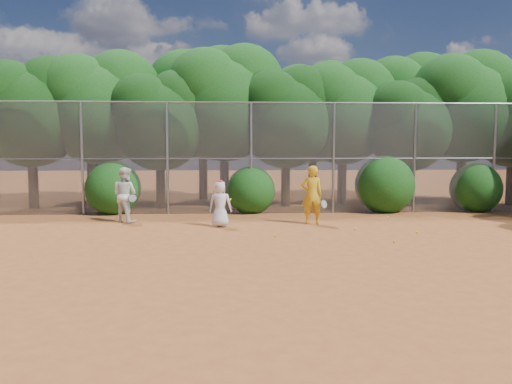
{
  "coord_description": "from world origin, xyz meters",
  "views": [
    {
      "loc": [
        -1.74,
        -11.98,
        2.41
      ],
      "look_at": [
        -1.0,
        2.5,
        1.1
      ],
      "focal_mm": 35.0,
      "sensor_mm": 36.0,
      "label": 1
    }
  ],
  "objects": [
    {
      "name": "tree_3",
      "position": [
        -1.94,
        8.84,
        4.4
      ],
      "size": [
        4.89,
        4.26,
        6.7
      ],
      "color": "black",
      "rests_on": "ground"
    },
    {
      "name": "tree_1",
      "position": [
        -6.94,
        8.54,
        4.16
      ],
      "size": [
        4.64,
        4.03,
        6.35
      ],
      "color": "black",
      "rests_on": "ground"
    },
    {
      "name": "ball_2",
      "position": [
        3.48,
        1.58,
        0.03
      ],
      "size": [
        0.07,
        0.07,
        0.07
      ],
      "primitive_type": "sphere",
      "color": "yellow",
      "rests_on": "ground"
    },
    {
      "name": "bush_0",
      "position": [
        -6.0,
        6.3,
        1.0
      ],
      "size": [
        2.0,
        2.0,
        2.0
      ],
      "primitive_type": "sphere",
      "color": "#114310",
      "rests_on": "ground"
    },
    {
      "name": "bush_3",
      "position": [
        7.5,
        6.3,
        0.95
      ],
      "size": [
        1.9,
        1.9,
        1.9
      ],
      "primitive_type": "sphere",
      "color": "#114310",
      "rests_on": "ground"
    },
    {
      "name": "tree_4",
      "position": [
        0.55,
        8.24,
        3.76
      ],
      "size": [
        4.19,
        3.64,
        5.73
      ],
      "color": "black",
      "rests_on": "ground"
    },
    {
      "name": "ball_0",
      "position": [
        1.89,
        2.24,
        0.03
      ],
      "size": [
        0.07,
        0.07,
        0.07
      ],
      "primitive_type": "sphere",
      "color": "yellow",
      "rests_on": "ground"
    },
    {
      "name": "ball_4",
      "position": [
        3.6,
        4.59,
        0.03
      ],
      "size": [
        0.07,
        0.07,
        0.07
      ],
      "primitive_type": "sphere",
      "color": "yellow",
      "rests_on": "ground"
    },
    {
      "name": "tree_9",
      "position": [
        -7.94,
        10.84,
        4.34
      ],
      "size": [
        4.83,
        4.2,
        6.62
      ],
      "color": "black",
      "rests_on": "ground"
    },
    {
      "name": "player_white",
      "position": [
        -5.14,
        4.16,
        0.88
      ],
      "size": [
        1.08,
        1.03,
        1.77
      ],
      "rotation": [
        0.0,
        0.0,
        2.57
      ],
      "color": "white",
      "rests_on": "ground"
    },
    {
      "name": "player_yellow",
      "position": [
        0.8,
        3.43,
        0.92
      ],
      "size": [
        0.84,
        0.55,
        1.84
      ],
      "rotation": [
        0.0,
        0.0,
        3.14
      ],
      "color": "gold",
      "rests_on": "ground"
    },
    {
      "name": "player_teen",
      "position": [
        -2.06,
        3.02,
        0.71
      ],
      "size": [
        0.71,
        0.49,
        1.42
      ],
      "rotation": [
        0.0,
        0.0,
        3.07
      ],
      "color": "white",
      "rests_on": "ground"
    },
    {
      "name": "tree_5",
      "position": [
        3.06,
        9.04,
        4.05
      ],
      "size": [
        4.51,
        3.92,
        6.17
      ],
      "color": "black",
      "rests_on": "ground"
    },
    {
      "name": "tree_7",
      "position": [
        8.06,
        8.64,
        4.28
      ],
      "size": [
        4.77,
        4.14,
        6.53
      ],
      "color": "black",
      "rests_on": "ground"
    },
    {
      "name": "tree_10",
      "position": [
        -2.93,
        11.05,
        4.63
      ],
      "size": [
        5.15,
        4.48,
        7.06
      ],
      "color": "black",
      "rests_on": "ground"
    },
    {
      "name": "tree_2",
      "position": [
        -4.45,
        7.83,
        3.58
      ],
      "size": [
        3.99,
        3.47,
        5.47
      ],
      "color": "black",
      "rests_on": "ground"
    },
    {
      "name": "bush_1",
      "position": [
        -1.0,
        6.3,
        0.9
      ],
      "size": [
        1.8,
        1.8,
        1.8
      ],
      "primitive_type": "sphere",
      "color": "#114310",
      "rests_on": "ground"
    },
    {
      "name": "ball_3",
      "position": [
        -0.55,
        1.19,
        0.03
      ],
      "size": [
        0.07,
        0.07,
        0.07
      ],
      "primitive_type": "sphere",
      "color": "yellow",
      "rests_on": "ground"
    },
    {
      "name": "tree_12",
      "position": [
        6.56,
        11.24,
        4.51
      ],
      "size": [
        5.02,
        4.37,
        6.88
      ],
      "color": "black",
      "rests_on": "ground"
    },
    {
      "name": "bush_2",
      "position": [
        4.0,
        6.3,
        1.1
      ],
      "size": [
        2.2,
        2.2,
        2.2
      ],
      "primitive_type": "sphere",
      "color": "#114310",
      "rests_on": "ground"
    },
    {
      "name": "fence_back",
      "position": [
        -0.12,
        6.0,
        2.05
      ],
      "size": [
        20.05,
        0.09,
        4.03
      ],
      "color": "gray",
      "rests_on": "ground"
    },
    {
      "name": "tree_0",
      "position": [
        -9.44,
        8.04,
        3.93
      ],
      "size": [
        4.38,
        3.81,
        6.0
      ],
      "color": "black",
      "rests_on": "ground"
    },
    {
      "name": "tree_11",
      "position": [
        2.06,
        10.64,
        4.16
      ],
      "size": [
        4.64,
        4.03,
        6.35
      ],
      "color": "black",
      "rests_on": "ground"
    },
    {
      "name": "ground",
      "position": [
        0.0,
        0.0,
        0.0
      ],
      "size": [
        80.0,
        80.0,
        0.0
      ],
      "primitive_type": "plane",
      "color": "#9B4F23",
      "rests_on": "ground"
    },
    {
      "name": "tree_6",
      "position": [
        5.55,
        8.03,
        3.47
      ],
      "size": [
        3.86,
        3.36,
        5.29
      ],
      "color": "black",
      "rests_on": "ground"
    },
    {
      "name": "ball_1",
      "position": [
        2.38,
        0.22,
        0.03
      ],
      "size": [
        0.07,
        0.07,
        0.07
      ],
      "primitive_type": "sphere",
      "color": "yellow",
      "rests_on": "ground"
    }
  ]
}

